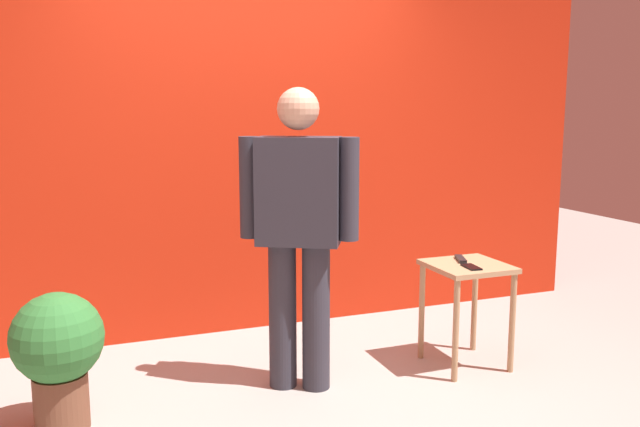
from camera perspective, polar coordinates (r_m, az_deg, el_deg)
ground_plane at (r=3.61m, az=0.20°, el=-16.51°), size 12.00×12.00×0.00m
back_wall_red at (r=4.62m, az=-6.35°, el=8.65°), size 5.36×0.12×3.05m
standing_person at (r=3.60m, az=-1.84°, el=-0.90°), size 0.63×0.41×1.67m
side_table at (r=4.10m, az=12.56°, el=-5.94°), size 0.45×0.45×0.63m
cell_phone at (r=3.97m, az=12.93°, el=-4.52°), size 0.09×0.15×0.01m
tv_remote at (r=4.14m, az=12.04°, el=-3.86°), size 0.10×0.17×0.02m
potted_plant at (r=3.49m, az=-21.67°, el=-10.85°), size 0.44×0.44×0.69m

